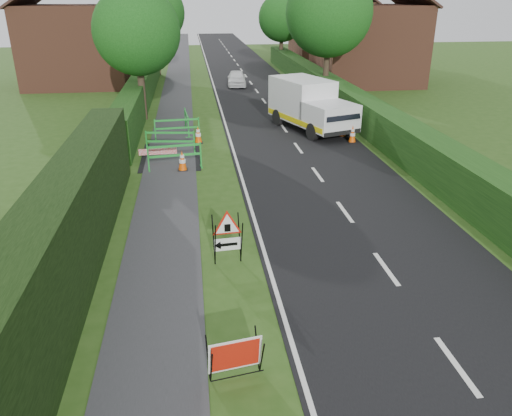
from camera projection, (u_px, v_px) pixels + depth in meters
ground at (294, 299)px, 11.05m from camera, size 120.00×120.00×0.00m
road_surface at (243, 72)px, 43.22m from camera, size 6.00×90.00×0.02m
footpath at (179, 73)px, 42.57m from camera, size 2.00×90.00×0.02m
hedge_west_near at (60, 317)px, 10.46m from camera, size 1.10×18.00×2.50m
hedge_west_far at (143, 104)px, 30.49m from camera, size 1.00×24.00×1.80m
hedge_east at (355, 122)px, 26.39m from camera, size 1.20×50.00×1.50m
house_west at (78, 44)px, 36.04m from camera, size 7.50×7.40×7.88m
house_east_a at (367, 43)px, 36.70m from camera, size 7.50×7.40×7.88m
house_east_b at (330, 30)px, 49.57m from camera, size 7.50×7.40×7.88m
tree_nw at (137, 31)px, 25.12m from camera, size 4.40×4.40×6.70m
tree_ne at (329, 13)px, 29.79m from camera, size 5.20×5.20×7.79m
tree_fw at (154, 13)px, 39.56m from camera, size 4.80×4.80×7.24m
tree_fe at (282, 18)px, 44.74m from camera, size 4.20×4.20×6.33m
red_rect_sign at (235, 356)px, 8.65m from camera, size 1.01×0.71×0.80m
triangle_sign at (226, 233)px, 12.18m from camera, size 0.89×0.89×1.21m
works_van at (309, 104)px, 24.34m from camera, size 3.63×5.60×2.39m
traffic_cone_0 at (353, 134)px, 22.55m from camera, size 0.38×0.38×0.79m
traffic_cone_1 at (343, 129)px, 23.45m from camera, size 0.38×0.38×0.79m
traffic_cone_2 at (328, 117)px, 25.65m from camera, size 0.38×0.38×0.79m
traffic_cone_3 at (182, 161)px, 18.95m from camera, size 0.38×0.38×0.79m
traffic_cone_4 at (198, 134)px, 22.46m from camera, size 0.38×0.38×0.79m
ped_barrier_0 at (175, 153)px, 19.01m from camera, size 2.09×0.60×1.00m
ped_barrier_1 at (170, 140)px, 20.81m from camera, size 2.09×0.63×1.00m
ped_barrier_2 at (177, 126)px, 22.89m from camera, size 2.08×0.51×1.00m
ped_barrier_3 at (187, 120)px, 24.06m from camera, size 0.51×2.08×1.00m
redwhite_plank at (159, 162)px, 20.03m from camera, size 1.50×0.11×0.25m
hatchback_car at (237, 78)px, 36.33m from camera, size 1.54×3.31×1.10m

